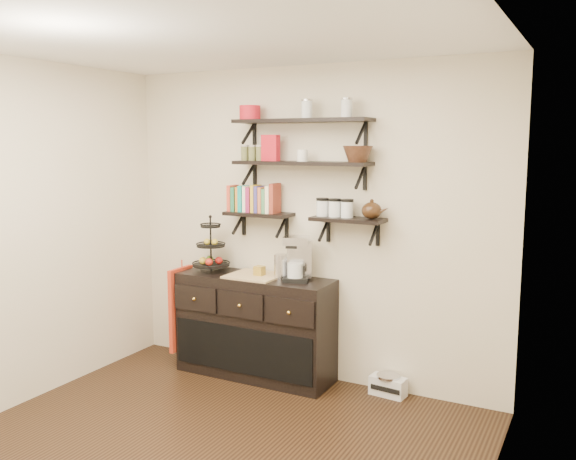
% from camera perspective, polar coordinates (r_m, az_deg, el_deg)
% --- Properties ---
extents(ceiling, '(3.50, 3.50, 0.02)m').
position_cam_1_polar(ceiling, '(3.77, -10.21, 17.91)').
color(ceiling, white).
rests_on(ceiling, back_wall).
extents(back_wall, '(3.50, 0.02, 2.70)m').
position_cam_1_polar(back_wall, '(5.26, 1.88, 0.48)').
color(back_wall, beige).
rests_on(back_wall, ground).
extents(right_wall, '(0.02, 3.50, 2.70)m').
position_cam_1_polar(right_wall, '(3.08, 17.38, -5.43)').
color(right_wall, beige).
rests_on(right_wall, ground).
extents(shelf_top, '(1.20, 0.27, 0.23)m').
position_cam_1_polar(shelf_top, '(5.10, 1.27, 10.17)').
color(shelf_top, black).
rests_on(shelf_top, back_wall).
extents(shelf_mid, '(1.20, 0.27, 0.23)m').
position_cam_1_polar(shelf_mid, '(5.10, 1.26, 6.23)').
color(shelf_mid, black).
rests_on(shelf_mid, back_wall).
extents(shelf_low_left, '(0.60, 0.25, 0.23)m').
position_cam_1_polar(shelf_low_left, '(5.35, -2.73, 1.44)').
color(shelf_low_left, black).
rests_on(shelf_low_left, back_wall).
extents(shelf_low_right, '(0.60, 0.25, 0.23)m').
position_cam_1_polar(shelf_low_right, '(4.98, 5.65, 0.91)').
color(shelf_low_right, black).
rests_on(shelf_low_right, back_wall).
extents(cookbooks, '(0.43, 0.15, 0.26)m').
position_cam_1_polar(cookbooks, '(5.36, -3.24, 2.92)').
color(cookbooks, '#D5442E').
rests_on(cookbooks, shelf_low_left).
extents(glass_canisters, '(0.32, 0.10, 0.13)m').
position_cam_1_polar(glass_canisters, '(5.01, 4.38, 1.98)').
color(glass_canisters, silver).
rests_on(glass_canisters, shelf_low_right).
extents(sideboard, '(1.40, 0.50, 0.92)m').
position_cam_1_polar(sideboard, '(5.44, -3.09, -8.96)').
color(sideboard, black).
rests_on(sideboard, floor).
extents(fruit_stand, '(0.33, 0.33, 0.49)m').
position_cam_1_polar(fruit_stand, '(5.54, -7.18, -2.14)').
color(fruit_stand, black).
rests_on(fruit_stand, sideboard).
extents(candle, '(0.08, 0.08, 0.08)m').
position_cam_1_polar(candle, '(5.29, -2.69, -3.82)').
color(candle, olive).
rests_on(candle, sideboard).
extents(coffee_maker, '(0.26, 0.26, 0.38)m').
position_cam_1_polar(coffee_maker, '(5.12, 0.91, -2.77)').
color(coffee_maker, black).
rests_on(coffee_maker, sideboard).
extents(thermal_carafe, '(0.11, 0.11, 0.22)m').
position_cam_1_polar(thermal_carafe, '(5.16, -0.69, -3.51)').
color(thermal_carafe, silver).
rests_on(thermal_carafe, sideboard).
extents(apron, '(0.04, 0.33, 0.76)m').
position_cam_1_polar(apron, '(5.73, -9.96, -7.24)').
color(apron, '#A82812').
rests_on(apron, sideboard).
extents(radio, '(0.30, 0.21, 0.17)m').
position_cam_1_polar(radio, '(5.21, 9.34, -14.13)').
color(radio, silver).
rests_on(radio, floor).
extents(recipe_box, '(0.17, 0.08, 0.22)m').
position_cam_1_polar(recipe_box, '(5.23, -1.64, 7.69)').
color(recipe_box, red).
rests_on(recipe_box, shelf_mid).
extents(walnut_bowl, '(0.24, 0.24, 0.13)m').
position_cam_1_polar(walnut_bowl, '(4.90, 6.54, 7.08)').
color(walnut_bowl, black).
rests_on(walnut_bowl, shelf_mid).
extents(ramekins, '(0.09, 0.09, 0.10)m').
position_cam_1_polar(ramekins, '(5.09, 1.35, 6.98)').
color(ramekins, white).
rests_on(ramekins, shelf_mid).
extents(teapot, '(0.24, 0.19, 0.16)m').
position_cam_1_polar(teapot, '(4.90, 7.83, 1.95)').
color(teapot, '#331E0F').
rests_on(teapot, shelf_low_right).
extents(red_pot, '(0.18, 0.18, 0.12)m').
position_cam_1_polar(red_pot, '(5.34, -3.58, 10.91)').
color(red_pot, red).
rests_on(red_pot, shelf_top).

